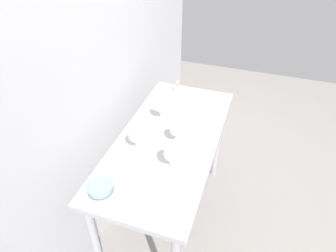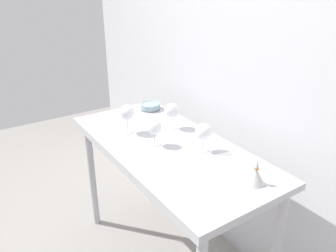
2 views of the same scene
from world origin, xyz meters
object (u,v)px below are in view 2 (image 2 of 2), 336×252
wine_glass_near_left (127,113)px  wine_glass_near_center (154,128)px  wine_glass_far_right (203,132)px  tasting_sheet_lower (220,163)px  tasting_sheet_upper (150,124)px  decanter_funnel (256,176)px  tasting_bowl (150,106)px  wine_glass_far_left (172,111)px

wine_glass_near_left → wine_glass_near_center: wine_glass_near_left is taller
wine_glass_far_right → tasting_sheet_lower: size_ratio=0.59×
tasting_sheet_upper → decanter_funnel: bearing=11.6°
tasting_sheet_lower → tasting_bowl: tasting_bowl is taller
wine_glass_near_left → wine_glass_far_right: bearing=27.3°
wine_glass_far_left → wine_glass_far_right: bearing=-5.5°
wine_glass_far_right → tasting_sheet_upper: wine_glass_far_right is taller
wine_glass_far_left → decanter_funnel: size_ratio=1.32×
tasting_sheet_upper → tasting_sheet_lower: bearing=11.8°
wine_glass_near_left → wine_glass_far_left: bearing=70.2°
tasting_sheet_lower → tasting_sheet_upper: bearing=-163.7°
wine_glass_far_right → wine_glass_far_left: 0.36m
wine_glass_far_left → tasting_bowl: bearing=170.9°
tasting_sheet_lower → tasting_bowl: size_ratio=1.89×
wine_glass_near_center → tasting_sheet_upper: wine_glass_near_center is taller
wine_glass_near_center → tasting_sheet_upper: (-0.28, 0.13, -0.11)m
tasting_sheet_upper → decanter_funnel: 0.88m
tasting_sheet_upper → tasting_bowl: 0.28m
wine_glass_near_left → tasting_sheet_upper: 0.23m
tasting_sheet_lower → decanter_funnel: (0.23, 0.01, 0.04)m
wine_glass_near_center → decanter_funnel: 0.64m
wine_glass_far_right → tasting_bowl: (-0.72, 0.09, -0.09)m
wine_glass_near_center → wine_glass_far_left: 0.26m
wine_glass_far_left → tasting_sheet_lower: bearing=-5.1°
wine_glass_near_left → wine_glass_far_left: size_ratio=1.10×
wine_glass_near_left → decanter_funnel: 0.88m
tasting_sheet_upper → tasting_sheet_lower: same height
tasting_sheet_upper → tasting_bowl: (-0.23, 0.14, 0.02)m
decanter_funnel → tasting_sheet_lower: bearing=-177.4°
wine_glass_near_center → wine_glass_far_right: bearing=40.8°
wine_glass_near_left → tasting_sheet_lower: 0.67m
wine_glass_far_left → decanter_funnel: bearing=-2.7°
wine_glass_near_center → decanter_funnel: wine_glass_near_center is taller
tasting_bowl → tasting_sheet_lower: bearing=-6.8°
wine_glass_far_right → wine_glass_near_center: bearing=-139.2°
decanter_funnel → wine_glass_far_right: bearing=179.8°
wine_glass_far_left → tasting_sheet_upper: bearing=-146.9°
wine_glass_near_left → wine_glass_far_right: wine_glass_near_left is taller
wine_glass_near_left → wine_glass_far_right: (0.46, 0.23, -0.02)m
tasting_bowl → wine_glass_far_left: bearing=-9.1°
wine_glass_far_left → tasting_sheet_lower: (0.52, -0.05, -0.12)m
wine_glass_near_left → wine_glass_far_left: 0.29m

